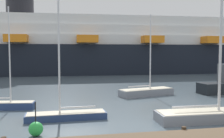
# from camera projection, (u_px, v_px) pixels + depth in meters

# --- Properties ---
(ground_plane) EXTENTS (600.00, 600.00, 0.00)m
(ground_plane) POSITION_uv_depth(u_px,v_px,m) (165.00, 126.00, 16.14)
(ground_plane) COLOR #4C5B66
(sailboat_0) EXTENTS (7.25, 2.01, 13.11)m
(sailboat_0) POSITION_uv_depth(u_px,v_px,m) (211.00, 112.00, 17.32)
(sailboat_0) COLOR gray
(sailboat_0) RESTS_ON ground_plane
(sailboat_1) EXTENTS (4.43, 1.67, 8.01)m
(sailboat_1) POSITION_uv_depth(u_px,v_px,m) (6.00, 104.00, 20.84)
(sailboat_1) COLOR navy
(sailboat_1) RESTS_ON ground_plane
(sailboat_2) EXTENTS (5.97, 3.13, 8.28)m
(sailboat_2) POSITION_uv_depth(u_px,v_px,m) (146.00, 91.00, 27.13)
(sailboat_2) COLOR gray
(sailboat_2) RESTS_ON ground_plane
(sailboat_3) EXTENTS (5.40, 1.51, 9.36)m
(sailboat_3) POSITION_uv_depth(u_px,v_px,m) (66.00, 113.00, 17.74)
(sailboat_3) COLOR navy
(sailboat_3) RESTS_ON ground_plane
(channel_buoy_0) EXTENTS (0.78, 0.78, 1.87)m
(channel_buoy_0) POSITION_uv_depth(u_px,v_px,m) (36.00, 129.00, 14.24)
(channel_buoy_0) COLOR green
(channel_buoy_0) RESTS_ON ground_plane
(cruise_ship) EXTENTS (105.43, 18.00, 16.72)m
(cruise_ship) POSITION_uv_depth(u_px,v_px,m) (113.00, 47.00, 56.36)
(cruise_ship) COLOR black
(cruise_ship) RESTS_ON ground_plane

